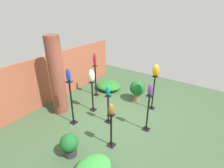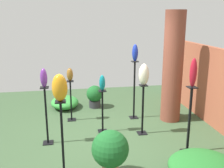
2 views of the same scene
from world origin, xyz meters
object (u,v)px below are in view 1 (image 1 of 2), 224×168
Objects in this scene: art_vase_violet at (150,89)px; potted_plant_mid_right at (69,144)px; art_vase_ivory at (91,76)px; art_vase_cobalt at (68,75)px; pedestal_amber at (153,94)px; pedestal_violet at (148,115)px; brick_pillar at (57,76)px; art_vase_amber at (156,70)px; potted_plant_front_right at (137,89)px; art_vase_teal at (108,91)px; pedestal_teal at (108,110)px; pedestal_ruby at (96,82)px; pedestal_ivory at (93,98)px; art_vase_ruby at (95,59)px; pedestal_cobalt at (72,105)px; pedestal_bronze at (111,132)px; art_vase_bronze at (111,109)px.

potted_plant_mid_right is (-1.96, 1.16, -1.01)m from art_vase_violet.
art_vase_ivory is (-0.11, 1.98, -0.04)m from art_vase_violet.
art_vase_ivory is 0.96m from art_vase_cobalt.
pedestal_violet is at bearing -164.51° from pedestal_amber.
art_vase_violet is (0.76, -2.88, 0.04)m from brick_pillar.
art_vase_amber is (1.17, 0.32, 0.93)m from pedestal_violet.
art_vase_violet is 0.91× the size of art_vase_cobalt.
potted_plant_front_right is (2.14, -1.84, -0.82)m from brick_pillar.
pedestal_violet is 1.34m from art_vase_teal.
art_vase_violet is (-1.17, -0.32, 0.77)m from pedestal_amber.
pedestal_teal is 2.28× the size of art_vase_amber.
art_vase_ivory reaches higher than pedestal_ruby.
pedestal_ivory is 2.71× the size of art_vase_cobalt.
art_vase_cobalt is at bearing 142.01° from art_vase_amber.
art_vase_teal is (-1.15, -1.44, 0.53)m from pedestal_ruby.
pedestal_amber is at bearing -80.78° from art_vase_ruby.
pedestal_cobalt reaches higher than pedestal_ivory.
art_vase_bronze is at bearing 26.57° from pedestal_bronze.
pedestal_cobalt is at bearing 116.53° from pedestal_violet.
art_vase_teal is at bearing -128.52° from art_vase_ruby.
art_vase_amber is 0.51× the size of potted_plant_front_right.
pedestal_violet reaches higher than pedestal_ivory.
pedestal_amber is 2.96m from art_vase_cobalt.
art_vase_teal is at bearing 151.33° from art_vase_amber.
pedestal_cobalt is at bearing 142.01° from pedestal_amber.
pedestal_amber is at bearing 15.49° from art_vase_violet.
art_vase_bronze is at bearing -94.26° from pedestal_cobalt.
art_vase_ruby is 0.83× the size of potted_plant_mid_right.
pedestal_ivory reaches higher than pedestal_bronze.
art_vase_ruby is 1.28× the size of art_vase_cobalt.
art_vase_teal reaches higher than potted_plant_mid_right.
art_vase_violet is at bearing -164.51° from art_vase_amber.
pedestal_bronze is at bearing -139.79° from art_vase_teal.
art_vase_bronze is 0.77× the size of art_vase_cobalt.
art_vase_bronze is (-1.02, -1.49, 0.65)m from pedestal_ivory.
pedestal_ruby reaches higher than pedestal_amber.
brick_pillar is 3.22× the size of potted_plant_front_right.
art_vase_teal reaches higher than pedestal_violet.
brick_pillar is 3.08m from pedestal_violet.
pedestal_ruby is 1.57× the size of potted_plant_front_right.
art_vase_ruby is (-0.00, 0.00, 0.94)m from pedestal_ruby.
art_vase_violet is (0.11, -1.98, 0.85)m from pedestal_ivory.
art_vase_cobalt is at bearing 85.74° from art_vase_bronze.
brick_pillar is 5.84× the size of art_vase_ivory.
art_vase_ruby is (-0.37, 2.27, 0.95)m from pedestal_amber.
potted_plant_front_right is (2.39, -0.99, -0.17)m from pedestal_cobalt.
pedestal_cobalt reaches higher than pedestal_teal.
art_vase_ruby is at bearing 47.47° from art_vase_bronze.
pedestal_ruby is 1.16× the size of pedestal_ivory.
pedestal_ivory is at bearing 147.60° from potted_plant_front_right.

